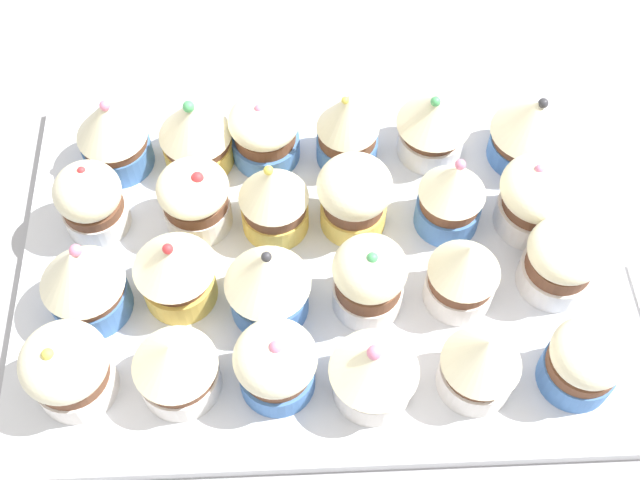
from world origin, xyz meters
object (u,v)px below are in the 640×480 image
object	(u,v)px
cupcake_20	(265,132)
cupcake_4	(481,363)
cupcake_2	(276,365)
cupcake_7	(175,269)
cupcake_3	(374,372)
cupcake_22	(434,122)
cupcake_12	(91,200)
cupcake_15	(354,196)
cupcake_0	(68,369)
baking_tray	(320,263)
cupcake_8	(268,283)
cupcake_16	(451,196)
cupcake_5	(584,361)
cupcake_23	(530,129)
cupcake_6	(82,281)
cupcake_19	(195,132)
cupcake_10	(463,273)
cupcake_17	(538,197)
cupcake_21	(348,127)
cupcake_18	(112,134)
cupcake_1	(176,366)
cupcake_9	(369,279)
cupcake_11	(561,260)
cupcake_14	(274,198)
cupcake_13	(195,198)

from	to	relation	value
cupcake_20	cupcake_4	bearing A→B (deg)	-55.25
cupcake_2	cupcake_7	distance (cm)	10.89
cupcake_2	cupcake_7	size ratio (longest dim) A/B	0.89
cupcake_3	cupcake_22	distance (cm)	23.20
cupcake_12	cupcake_15	size ratio (longest dim) A/B	0.95
cupcake_0	cupcake_12	size ratio (longest dim) A/B	1.03
baking_tray	cupcake_8	world-z (taller)	cupcake_8
cupcake_7	cupcake_16	size ratio (longest dim) A/B	1.02
cupcake_2	cupcake_0	bearing A→B (deg)	179.00
cupcake_5	cupcake_23	xyz separation A→B (cm)	(-0.36, 21.08, 0.39)
cupcake_6	cupcake_19	xyz separation A→B (cm)	(7.88, 14.09, -0.23)
cupcake_3	cupcake_7	size ratio (longest dim) A/B	0.89
cupcake_10	cupcake_17	bearing A→B (deg)	44.32
cupcake_15	cupcake_17	xyz separation A→B (cm)	(14.79, -0.60, -0.25)
cupcake_21	cupcake_16	bearing A→B (deg)	-42.12
cupcake_5	cupcake_18	world-z (taller)	cupcake_18
cupcake_17	cupcake_6	bearing A→B (deg)	-169.71
cupcake_17	cupcake_23	xyz separation A→B (cm)	(0.52, 6.95, 0.10)
cupcake_1	cupcake_9	bearing A→B (deg)	23.97
cupcake_6	cupcake_7	bearing A→B (deg)	6.58
cupcake_7	cupcake_9	size ratio (longest dim) A/B	1.00
cupcake_2	cupcake_21	xyz separation A→B (cm)	(6.37, 20.93, 0.66)
cupcake_6	cupcake_20	size ratio (longest dim) A/B	1.29
cupcake_11	cupcake_14	distance (cm)	22.97
cupcake_15	cupcake_11	bearing A→B (deg)	-22.23
baking_tray	cupcake_13	distance (cm)	11.46
cupcake_7	cupcake_20	xyz separation A→B (cm)	(6.86, 13.65, -0.82)
cupcake_15	cupcake_0	bearing A→B (deg)	-146.95
cupcake_10	cupcake_21	xyz separation A→B (cm)	(-7.96, 14.20, 0.23)
cupcake_11	cupcake_18	distance (cm)	38.00
cupcake_2	cupcake_3	distance (cm)	7.01
cupcake_17	cupcake_19	world-z (taller)	cupcake_19
cupcake_18	cupcake_23	xyz separation A→B (cm)	(35.25, -0.69, -0.22)
cupcake_8	cupcake_19	bearing A→B (deg)	112.12
cupcake_12	cupcake_22	size ratio (longest dim) A/B	0.93
cupcake_4	cupcake_12	distance (cm)	33.18
cupcake_8	cupcake_6	bearing A→B (deg)	177.31
cupcake_0	cupcake_3	distance (cm)	21.81
cupcake_3	cupcake_5	distance (cm)	15.20
cupcake_2	cupcake_10	world-z (taller)	cupcake_10
cupcake_4	cupcake_7	xyz separation A→B (cm)	(-22.17, 8.42, 0.24)
cupcake_8	cupcake_11	world-z (taller)	cupcake_8
cupcake_16	cupcake_23	size ratio (longest dim) A/B	1.05
cupcake_23	cupcake_18	bearing A→B (deg)	178.88
cupcake_8	cupcake_10	world-z (taller)	cupcake_8
cupcake_2	cupcake_17	world-z (taller)	cupcake_17
cupcake_8	cupcake_9	bearing A→B (deg)	0.84
cupcake_4	cupcake_19	distance (cm)	30.31
cupcake_15	cupcake_19	distance (cm)	14.77
cupcake_13	cupcake_17	world-z (taller)	cupcake_17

